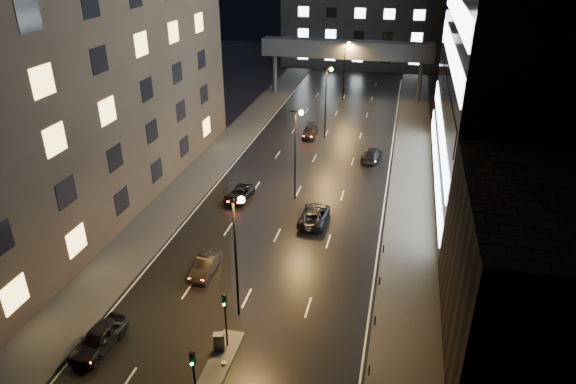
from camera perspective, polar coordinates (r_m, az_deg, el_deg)
name	(u,v)px	position (r m, az deg, el deg)	size (l,w,h in m)	color
ground	(314,158)	(67.35, 2.96, 3.77)	(160.00, 160.00, 0.00)	black
sidewalk_left	(211,164)	(66.07, -8.57, 3.11)	(5.00, 110.00, 0.15)	#383533
sidewalk_right	(412,183)	(61.91, 13.57, 1.01)	(5.00, 110.00, 0.15)	#383533
building_left	(57,6)	(56.45, -24.31, 18.30)	(15.00, 48.00, 40.00)	#2D2319
building_right_low	(533,277)	(37.35, 25.59, -8.52)	(10.00, 18.00, 12.00)	black
building_far	(364,7)	(120.53, 8.39, 19.69)	(34.00, 14.00, 25.00)	#333335
skybridge	(347,50)	(93.58, 6.52, 15.39)	(30.00, 3.00, 10.00)	#333335
median_island	(215,372)	(36.16, -8.11, -19.21)	(1.60, 8.00, 0.15)	#383533
traffic_signal_near	(225,312)	(35.85, -7.00, -13.09)	(0.28, 0.34, 4.40)	black
traffic_signal_far	(194,372)	(32.11, -10.43, -19.06)	(0.28, 0.34, 4.40)	black
bollard_row	(372,345)	(37.58, 9.33, -16.40)	(0.12, 25.12, 0.90)	black
streetlight_near	(237,242)	(36.59, -5.67, -5.55)	(1.45, 0.50, 10.15)	black
streetlight_mid_a	(297,144)	(53.97, 0.98, 5.40)	(1.45, 0.50, 10.15)	black
streetlight_mid_b	(327,94)	(72.70, 4.36, 10.85)	(1.45, 0.50, 10.15)	black
streetlight_far	(345,63)	(91.97, 6.40, 14.03)	(1.45, 0.50, 10.15)	black
car_away_a	(99,338)	(39.30, -20.28, -15.00)	(1.95, 4.85, 1.65)	black
car_away_b	(205,265)	(44.79, -9.17, -8.02)	(1.56, 4.46, 1.47)	black
car_away_c	(239,194)	(56.42, -5.46, -0.24)	(2.17, 4.71, 1.31)	black
car_away_d	(310,132)	(74.89, 2.48, 6.71)	(1.96, 4.83, 1.40)	black
car_toward_a	(314,215)	(51.82, 2.94, -2.54)	(2.58, 5.60, 1.56)	black
car_toward_b	(372,155)	(67.30, 9.27, 4.13)	(2.11, 5.20, 1.51)	black
utility_cabinet	(219,342)	(37.10, -7.66, -16.16)	(0.75, 0.49, 1.34)	#505153
cone_a	(224,363)	(36.41, -7.12, -18.35)	(0.40, 0.40, 0.50)	orange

